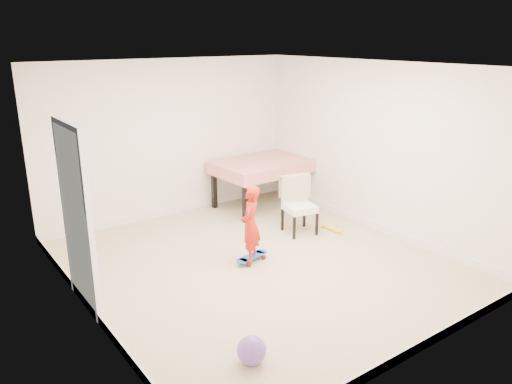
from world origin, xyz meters
TOP-DOWN VIEW (x-y plane):
  - ground at (0.00, 0.00)m, footprint 5.00×5.00m
  - ceiling at (0.00, 0.00)m, footprint 4.50×5.00m
  - wall_back at (0.00, 2.48)m, footprint 4.50×0.04m
  - wall_front at (0.00, -2.48)m, footprint 4.50×0.04m
  - wall_left at (-2.23, 0.00)m, footprint 0.04×5.00m
  - wall_right at (2.23, 0.00)m, footprint 0.04×5.00m
  - door at (-2.22, 0.30)m, footprint 0.11×0.94m
  - baseboard_back at (0.00, 2.49)m, footprint 4.50×0.02m
  - baseboard_front at (0.00, -2.49)m, footprint 4.50×0.02m
  - baseboard_left at (-2.24, 0.00)m, footprint 0.02×5.00m
  - baseboard_right at (2.24, 0.00)m, footprint 0.02×5.00m
  - dining_table at (1.54, 1.90)m, footprint 1.82×1.18m
  - dining_chair at (1.18, 0.54)m, footprint 0.59×0.66m
  - skateboard at (-0.02, 0.13)m, footprint 0.58×0.31m
  - child at (-0.07, 0.10)m, footprint 0.46×0.44m
  - balloon at (-1.31, -1.68)m, footprint 0.28×0.28m
  - foam_toy at (1.64, 0.30)m, footprint 0.10×0.40m

SIDE VIEW (x-z plane):
  - ground at x=0.00m, z-range 0.00..0.00m
  - foam_toy at x=1.64m, z-range 0.00..0.06m
  - skateboard at x=-0.02m, z-range 0.00..0.08m
  - baseboard_back at x=0.00m, z-range 0.00..0.12m
  - baseboard_front at x=0.00m, z-range 0.00..0.12m
  - baseboard_left at x=-2.24m, z-range 0.00..0.12m
  - baseboard_right at x=2.24m, z-range 0.00..0.12m
  - balloon at x=-1.31m, z-range 0.00..0.28m
  - dining_table at x=1.54m, z-range 0.00..0.84m
  - dining_chair at x=1.18m, z-range 0.00..0.89m
  - child at x=-0.07m, z-range 0.00..1.05m
  - door at x=-2.22m, z-range -0.03..2.08m
  - wall_back at x=0.00m, z-range 0.00..2.60m
  - wall_front at x=0.00m, z-range 0.00..2.60m
  - wall_left at x=-2.23m, z-range 0.00..2.60m
  - wall_right at x=2.23m, z-range 0.00..2.60m
  - ceiling at x=0.00m, z-range 2.56..2.60m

